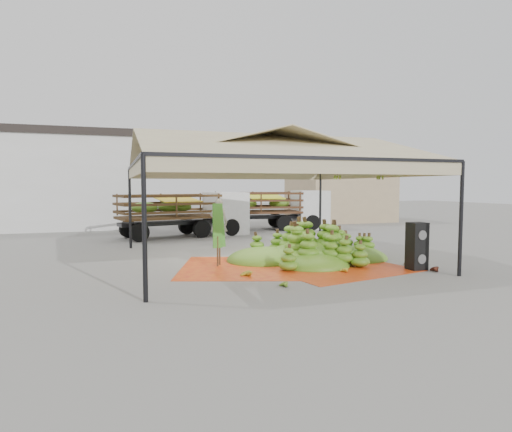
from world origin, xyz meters
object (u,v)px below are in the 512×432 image
object	(u,v)px
banana_heap	(312,242)
speaker_stack	(417,246)
truck_right	(275,205)
truck_left	(189,209)
vendor	(219,223)

from	to	relation	value
banana_heap	speaker_stack	xyz separation A→B (m)	(2.10, -2.38, 0.09)
truck_right	truck_left	bearing A→B (deg)	-154.71
truck_left	banana_heap	bearing A→B (deg)	-84.36
vendor	truck_left	xyz separation A→B (m)	(-0.53, 3.83, 0.33)
banana_heap	speaker_stack	distance (m)	3.17
truck_right	banana_heap	bearing A→B (deg)	-97.96
speaker_stack	truck_right	xyz separation A→B (m)	(0.29, 11.92, 0.63)
truck_left	vendor	bearing A→B (deg)	-95.21
truck_left	truck_right	distance (m)	5.32
speaker_stack	truck_left	bearing A→B (deg)	114.50
vendor	truck_right	world-z (taller)	truck_right
banana_heap	truck_left	world-z (taller)	truck_left
speaker_stack	truck_right	bearing A→B (deg)	88.15
truck_left	truck_right	xyz separation A→B (m)	(5.02, 1.75, 0.03)
banana_heap	truck_left	xyz separation A→B (m)	(-2.64, 7.79, 0.69)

